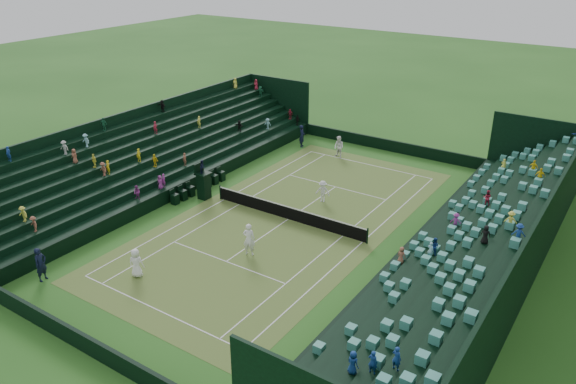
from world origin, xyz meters
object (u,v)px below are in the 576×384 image
object	(u,v)px
player_far_west	(339,147)
player_far_east	(323,191)
tennis_net	(288,212)
player_near_east	(249,239)
player_near_west	(136,263)
umpire_chair	(203,182)

from	to	relation	value
player_far_west	player_far_east	bearing A→B (deg)	-53.00
tennis_net	player_far_west	size ratio (longest dim) A/B	6.28
player_near_east	player_far_east	bearing A→B (deg)	-109.20
player_near_west	player_far_east	xyz separation A→B (m)	(3.56, 13.94, -0.06)
player_near_west	umpire_chair	bearing A→B (deg)	-93.63
player_near_east	umpire_chair	bearing A→B (deg)	-51.03
player_near_east	player_far_west	distance (m)	17.37
player_far_east	player_near_west	bearing A→B (deg)	-117.02
player_near_west	player_near_east	size ratio (longest dim) A/B	0.84
player_far_east	player_far_west	bearing A→B (deg)	99.15
umpire_chair	player_near_west	xyz separation A→B (m)	(3.75, -9.74, -0.40)
player_far_west	player_far_east	distance (m)	8.99
umpire_chair	player_far_east	size ratio (longest dim) A/B	1.84
player_near_east	player_far_east	world-z (taller)	player_near_east
player_near_west	player_far_west	distance (m)	22.29
player_near_east	player_far_east	xyz separation A→B (m)	(-0.13, 8.67, -0.22)
player_near_east	player_far_east	distance (m)	8.68
player_far_west	player_far_east	xyz separation A→B (m)	(3.34, -8.35, -0.14)
tennis_net	player_near_west	size ratio (longest dim) A/B	6.89
player_near_east	tennis_net	bearing A→B (deg)	-103.13
player_far_west	umpire_chair	bearing A→B (deg)	-92.40
umpire_chair	player_near_west	world-z (taller)	umpire_chair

